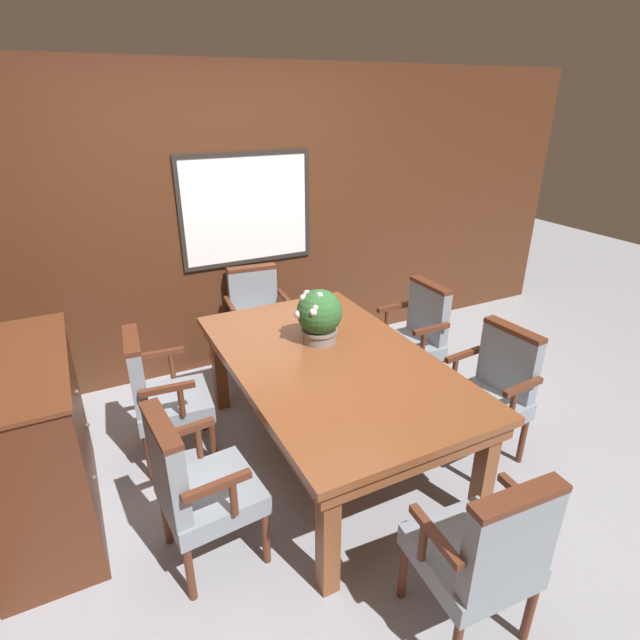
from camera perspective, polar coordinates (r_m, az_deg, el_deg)
ground_plane at (r=3.33m, az=-0.31°, el=-17.11°), size 14.00×14.00×0.00m
wall_back at (r=4.21m, az=-10.94°, el=10.50°), size 7.20×0.08×2.45m
dining_table at (r=3.11m, az=1.25°, el=-5.87°), size 1.17×1.97×0.73m
chair_left_near at (r=2.60m, az=-14.03°, el=-17.74°), size 0.49×0.53×0.90m
chair_right_far at (r=3.97m, az=10.72°, el=-1.67°), size 0.46×0.51×0.90m
chair_head_near at (r=2.36m, az=18.19°, el=-23.80°), size 0.52×0.48×0.90m
chair_head_far at (r=4.26m, az=-7.17°, el=0.43°), size 0.53×0.50×0.90m
chair_left_far at (r=3.34m, az=-17.76°, el=-7.90°), size 0.49×0.53×0.90m
chair_right_near at (r=3.39m, az=19.07°, el=-7.53°), size 0.49×0.53×0.90m
potted_plant at (r=3.20m, az=-0.08°, el=0.51°), size 0.32×0.30×0.36m
sideboard_cabinet at (r=3.11m, az=-29.75°, el=-12.45°), size 0.51×1.14×1.01m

